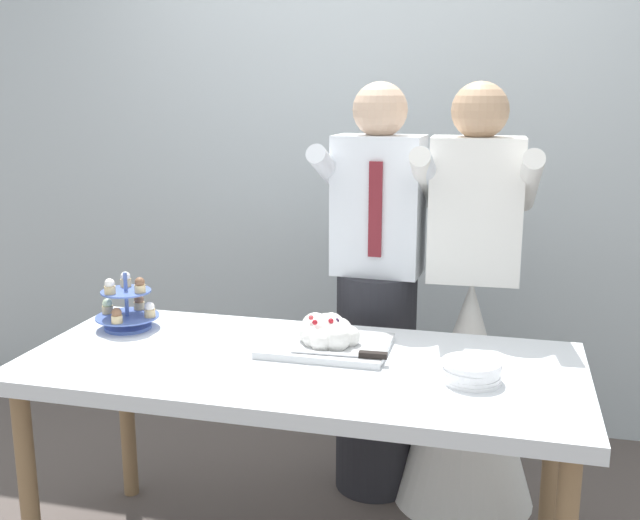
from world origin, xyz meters
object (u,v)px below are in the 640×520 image
at_px(plate_stack, 471,371).
at_px(person_bride, 468,363).
at_px(dessert_table, 300,381).
at_px(main_cake_tray, 327,336).
at_px(cupcake_stand, 127,308).
at_px(person_groom, 377,315).

distance_m(plate_stack, person_bride, 0.71).
relative_size(dessert_table, main_cake_tray, 4.13).
distance_m(dessert_table, cupcake_stand, 0.73).
height_order(dessert_table, person_bride, person_bride).
bearing_deg(person_groom, dessert_table, -102.25).
bearing_deg(dessert_table, person_bride, 50.90).
distance_m(cupcake_stand, person_bride, 1.32).
height_order(plate_stack, person_bride, person_bride).
height_order(person_groom, person_bride, same).
xyz_separation_m(cupcake_stand, person_groom, (0.84, 0.48, -0.11)).
xyz_separation_m(dessert_table, cupcake_stand, (-0.70, 0.16, 0.15)).
distance_m(cupcake_stand, main_cake_tray, 0.76).
bearing_deg(dessert_table, plate_stack, -5.11).
bearing_deg(person_groom, person_bride, -2.04).
bearing_deg(dessert_table, cupcake_stand, 167.11).
bearing_deg(plate_stack, person_bride, 93.28).
relative_size(main_cake_tray, person_groom, 0.26).
relative_size(plate_stack, person_groom, 0.11).
height_order(dessert_table, person_groom, person_groom).
height_order(main_cake_tray, person_bride, person_bride).
distance_m(main_cake_tray, person_bride, 0.71).
distance_m(person_groom, person_bride, 0.40).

